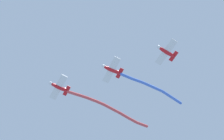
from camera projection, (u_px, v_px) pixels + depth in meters
The scene contains 5 objects.
airplane_lead at pixel (59, 87), 90.61m from camera, with size 6.39×4.82×1.58m.
smoke_trail_lead at pixel (109, 108), 95.24m from camera, with size 5.37×21.00×4.69m.
airplane_left_wing at pixel (112, 70), 89.21m from camera, with size 6.36×4.77×1.58m.
smoke_trail_left_wing at pixel (152, 88), 92.10m from camera, with size 3.80×16.07×2.90m.
airplane_right_wing at pixel (166, 52), 87.81m from camera, with size 6.41×4.87×1.58m.
Camera 1 is at (42.16, -1.68, 2.77)m, focal length 67.71 mm.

